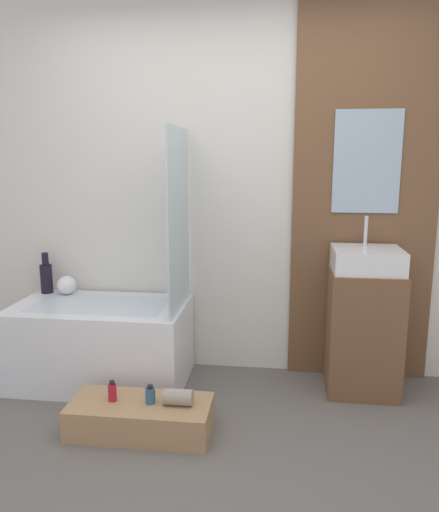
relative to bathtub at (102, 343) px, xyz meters
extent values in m
plane|color=#605B56|center=(0.85, -1.20, -0.28)|extent=(12.00, 12.00, 0.00)
cube|color=silver|center=(0.85, 0.38, 1.02)|extent=(4.20, 0.06, 2.60)
cube|color=brown|center=(1.75, 0.33, 1.02)|extent=(0.95, 0.03, 2.60)
cube|color=#9EB2C6|center=(1.75, 0.31, 1.22)|extent=(0.43, 0.01, 0.67)
cube|color=white|center=(0.00, 0.00, 0.00)|extent=(1.16, 0.66, 0.55)
cube|color=silver|center=(0.00, 0.00, 0.27)|extent=(0.91, 0.46, 0.01)
cube|color=silver|center=(0.55, 0.00, 0.85)|extent=(0.01, 0.63, 1.16)
cube|color=#A87F56|center=(0.44, -0.61, -0.19)|extent=(0.79, 0.35, 0.18)
cube|color=brown|center=(1.75, 0.10, 0.13)|extent=(0.45, 0.43, 0.81)
cube|color=white|center=(1.75, 0.10, 0.61)|extent=(0.43, 0.39, 0.15)
cylinder|color=silver|center=(1.75, 0.20, 0.78)|extent=(0.02, 0.02, 0.20)
cylinder|color=black|center=(-0.49, 0.24, 0.38)|extent=(0.09, 0.09, 0.21)
cylinder|color=black|center=(-0.49, 0.24, 0.53)|extent=(0.05, 0.05, 0.09)
sphere|color=white|center=(-0.33, 0.21, 0.34)|extent=(0.13, 0.13, 0.13)
cylinder|color=#B21928|center=(0.28, -0.61, -0.05)|extent=(0.05, 0.05, 0.10)
cylinder|color=black|center=(0.28, -0.61, 0.01)|extent=(0.03, 0.03, 0.02)
cylinder|color=#2D567A|center=(0.50, -0.61, -0.05)|extent=(0.06, 0.06, 0.09)
cylinder|color=black|center=(0.50, -0.61, 0.00)|extent=(0.03, 0.03, 0.02)
cylinder|color=gray|center=(0.66, -0.61, -0.05)|extent=(0.16, 0.09, 0.09)
camera|label=1|loc=(1.21, -3.10, 1.25)|focal=35.00mm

